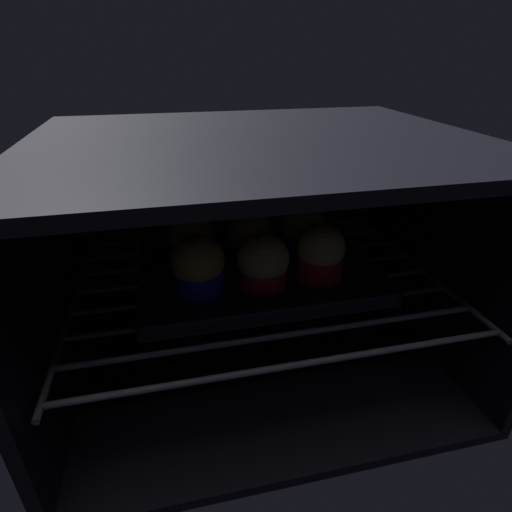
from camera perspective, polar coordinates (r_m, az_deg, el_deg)
The scene contains 9 objects.
oven_cavity at distance 64.73cm, azimuth -0.54°, elevation 0.91°, with size 59.00×47.00×37.00cm.
oven_rack at distance 62.74cm, azimuth 0.30°, elevation -3.56°, with size 54.80×42.00×0.80cm.
baking_tray at distance 63.46cm, azimuth 0.00°, elevation -2.03°, with size 35.30×26.27×2.20cm.
muffin_row0_col0 at distance 56.40cm, azimuth -8.11°, elevation -1.37°, with size 7.41×7.41×8.27cm.
muffin_row0_col1 at distance 57.46cm, azimuth 0.85°, elevation -0.91°, with size 7.39×7.39×7.75cm.
muffin_row0_col2 at distance 59.90cm, azimuth 9.08°, elevation 0.49°, with size 7.07×7.07×8.31cm.
muffin_row1_col0 at distance 64.33cm, azimuth -9.11°, elevation 2.34°, with size 6.85×6.85×8.25cm.
muffin_row1_col1 at distance 65.35cm, azimuth -0.70°, elevation 2.83°, with size 7.44×7.44×7.81cm.
muffin_row1_col2 at distance 67.48cm, azimuth 6.48°, elevation 3.63°, with size 7.10×7.10×8.10cm.
Camera 1 is at (-12.21, -30.32, 46.01)cm, focal length 28.43 mm.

